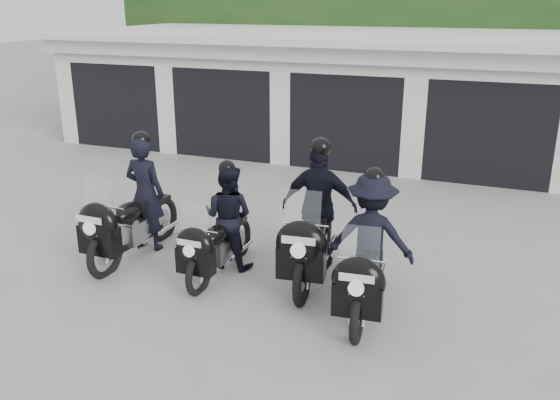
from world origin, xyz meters
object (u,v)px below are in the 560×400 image
(police_bike_d, at_px, (369,248))
(police_bike_c, at_px, (317,217))
(police_bike_a, at_px, (134,208))
(police_bike_b, at_px, (223,225))

(police_bike_d, bearing_deg, police_bike_c, 137.82)
(police_bike_a, height_order, police_bike_d, police_bike_a)
(police_bike_a, relative_size, police_bike_b, 1.17)
(police_bike_d, bearing_deg, police_bike_a, 170.30)
(police_bike_c, bearing_deg, police_bike_d, -43.02)
(police_bike_a, relative_size, police_bike_c, 0.97)
(police_bike_b, xyz_separation_m, police_bike_d, (2.19, -0.25, 0.09))
(police_bike_b, height_order, police_bike_d, police_bike_d)
(police_bike_c, xyz_separation_m, police_bike_d, (0.92, -0.67, -0.06))
(police_bike_c, height_order, police_bike_d, police_bike_c)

